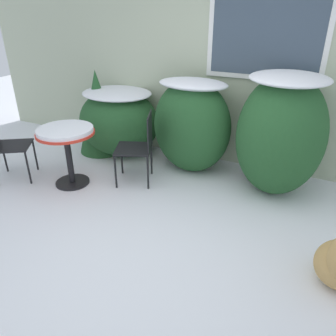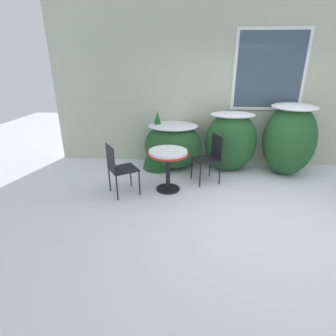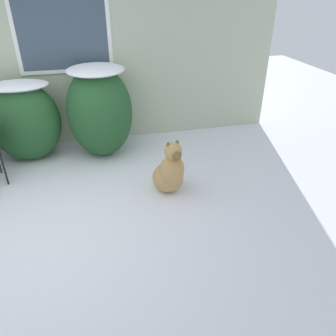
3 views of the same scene
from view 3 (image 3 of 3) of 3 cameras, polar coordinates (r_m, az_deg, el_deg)
ground_plane at (r=4.19m, az=-22.05°, el=-8.83°), size 16.00×16.00×0.00m
house_wall at (r=5.59m, az=-22.91°, el=19.67°), size 8.00×0.10×3.32m
shrub_middle at (r=5.38m, az=-23.69°, el=7.66°), size 1.04×0.68×1.23m
shrub_right at (r=5.19m, az=-11.80°, el=9.88°), size 0.99×1.00×1.41m
dog at (r=4.24m, az=0.32°, el=-0.79°), size 0.49×0.62×0.79m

